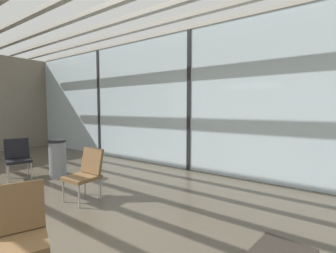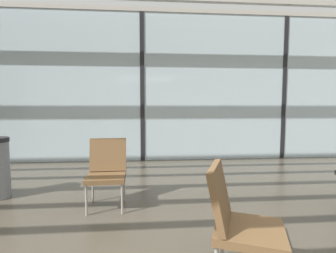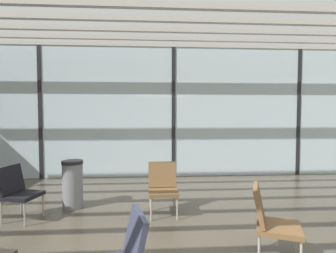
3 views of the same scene
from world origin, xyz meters
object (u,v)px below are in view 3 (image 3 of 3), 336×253
(trash_bin, at_px, (73,184))
(lounge_chair_0, at_px, (18,189))
(parked_airplane, at_px, (199,105))
(lounge_chair_1, at_px, (270,219))
(lounge_chair_2, at_px, (163,185))

(trash_bin, bearing_deg, lounge_chair_0, -144.08)
(parked_airplane, bearing_deg, lounge_chair_0, -118.87)
(lounge_chair_1, height_order, trash_bin, lounge_chair_1)
(parked_airplane, bearing_deg, trash_bin, -116.26)
(lounge_chair_0, relative_size, lounge_chair_2, 1.00)
(parked_airplane, height_order, lounge_chair_1, parked_airplane)
(lounge_chair_0, height_order, lounge_chair_1, same)
(parked_airplane, height_order, lounge_chair_2, parked_airplane)
(parked_airplane, bearing_deg, lounge_chair_1, -95.24)
(lounge_chair_0, bearing_deg, parked_airplane, -12.93)
(parked_airplane, relative_size, trash_bin, 14.48)
(lounge_chair_0, relative_size, lounge_chair_1, 1.00)
(lounge_chair_1, bearing_deg, lounge_chair_0, 90.35)
(parked_airplane, xyz_separation_m, trash_bin, (-3.66, -7.41, -1.68))
(lounge_chair_0, bearing_deg, lounge_chair_2, -71.33)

